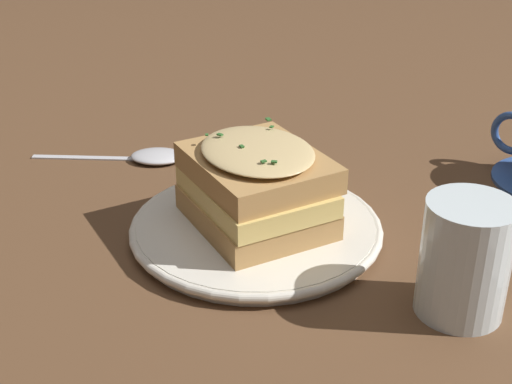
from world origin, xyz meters
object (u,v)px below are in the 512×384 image
dinner_plate (256,228)px  water_glass (465,259)px  sandwich (257,186)px  spoon (149,156)px

dinner_plate → water_glass: size_ratio=2.46×
sandwich → water_glass: bearing=-119.5°
sandwich → spoon: sandwich is taller
dinner_plate → water_glass: water_glass is taller
dinner_plate → spoon: dinner_plate is taller
dinner_plate → water_glass: 0.19m
dinner_plate → sandwich: 0.04m
dinner_plate → sandwich: size_ratio=1.38×
dinner_plate → water_glass: (-0.09, -0.16, 0.04)m
sandwich → spoon: size_ratio=0.96×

